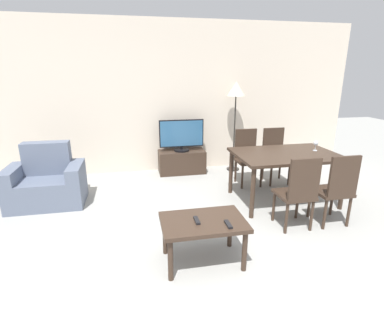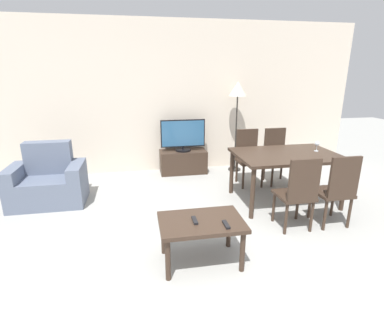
{
  "view_description": "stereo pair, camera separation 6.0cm",
  "coord_description": "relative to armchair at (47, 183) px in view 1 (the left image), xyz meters",
  "views": [
    {
      "loc": [
        -0.73,
        -1.85,
        1.82
      ],
      "look_at": [
        0.02,
        1.83,
        0.65
      ],
      "focal_mm": 28.0,
      "sensor_mm": 36.0,
      "label": 1
    },
    {
      "loc": [
        -0.67,
        -1.86,
        1.82
      ],
      "look_at": [
        0.02,
        1.83,
        0.65
      ],
      "focal_mm": 28.0,
      "sensor_mm": 36.0,
      "label": 2
    }
  ],
  "objects": [
    {
      "name": "armchair",
      "position": [
        0.0,
        0.0,
        0.0
      ],
      "size": [
        1.0,
        0.65,
        0.86
      ],
      "color": "slate",
      "rests_on": "ground_plane"
    },
    {
      "name": "wine_glass_left",
      "position": [
        3.82,
        -0.53,
        0.52
      ],
      "size": [
        0.07,
        0.07,
        0.15
      ],
      "color": "silver",
      "rests_on": "dining_table"
    },
    {
      "name": "remote_secondary",
      "position": [
        2.05,
        -1.94,
        0.16
      ],
      "size": [
        0.04,
        0.15,
        0.02
      ],
      "color": "black",
      "rests_on": "coffee_table"
    },
    {
      "name": "wall_back",
      "position": [
        1.96,
        1.25,
        1.05
      ],
      "size": [
        7.0,
        0.06,
        2.7
      ],
      "color": "beige",
      "rests_on": "ground_plane"
    },
    {
      "name": "dining_table",
      "position": [
        3.34,
        -0.58,
        0.35
      ],
      "size": [
        1.42,
        0.98,
        0.72
      ],
      "color": "#38281E",
      "rests_on": "ground_plane"
    },
    {
      "name": "dining_chair_far",
      "position": [
        3.58,
        0.23,
        0.19
      ],
      "size": [
        0.4,
        0.4,
        0.91
      ],
      "color": "#38281E",
      "rests_on": "ground_plane"
    },
    {
      "name": "tv",
      "position": [
        2.1,
        0.97,
        0.41
      ],
      "size": [
        0.81,
        0.28,
        0.58
      ],
      "color": "black",
      "rests_on": "tv_stand"
    },
    {
      "name": "ground_plane",
      "position": [
        1.96,
        -2.45,
        -0.3
      ],
      "size": [
        18.0,
        18.0,
        0.0
      ],
      "primitive_type": "plane",
      "color": "#9E9E99"
    },
    {
      "name": "dining_chair_near",
      "position": [
        3.09,
        -1.38,
        0.19
      ],
      "size": [
        0.4,
        0.4,
        0.91
      ],
      "color": "#38281E",
      "rests_on": "ground_plane"
    },
    {
      "name": "tv_stand",
      "position": [
        2.1,
        0.97,
        -0.09
      ],
      "size": [
        0.85,
        0.4,
        0.42
      ],
      "color": "#38281E",
      "rests_on": "ground_plane"
    },
    {
      "name": "remote_primary",
      "position": [
        1.78,
        -1.8,
        0.16
      ],
      "size": [
        0.04,
        0.15,
        0.02
      ],
      "color": "black",
      "rests_on": "coffee_table"
    },
    {
      "name": "floor_lamp",
      "position": [
        3.1,
        0.95,
        1.13
      ],
      "size": [
        0.33,
        0.33,
        1.65
      ],
      "color": "black",
      "rests_on": "ground_plane"
    },
    {
      "name": "dining_chair_far_left",
      "position": [
        3.09,
        0.23,
        0.19
      ],
      "size": [
        0.4,
        0.4,
        0.91
      ],
      "color": "#38281E",
      "rests_on": "ground_plane"
    },
    {
      "name": "dining_chair_near_right",
      "position": [
        3.58,
        -1.38,
        0.19
      ],
      "size": [
        0.4,
        0.4,
        0.91
      ],
      "color": "#38281E",
      "rests_on": "ground_plane"
    },
    {
      "name": "coffee_table",
      "position": [
        1.85,
        -1.8,
        0.09
      ],
      "size": [
        0.81,
        0.54,
        0.46
      ],
      "color": "#38281E",
      "rests_on": "ground_plane"
    }
  ]
}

